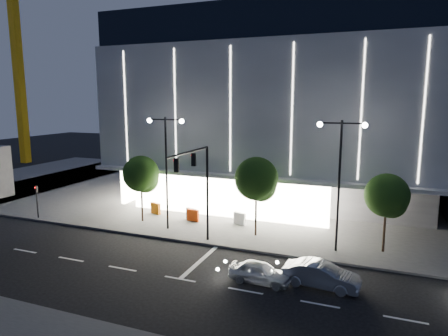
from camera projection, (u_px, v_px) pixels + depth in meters
ground at (163, 264)px, 25.30m from camera, size 160.00×160.00×0.00m
sidewalk_museum at (307, 190)px, 45.52m from camera, size 70.00×40.00×0.15m
museum at (289, 109)px, 43.13m from camera, size 30.00×25.80×18.00m
traffic_mast at (199, 178)px, 27.15m from camera, size 0.33×5.89×7.07m
street_lamp_west at (166, 156)px, 30.87m from camera, size 3.16×0.36×9.00m
street_lamp_east at (340, 167)px, 26.21m from camera, size 3.16×0.36×9.00m
ped_signal_far at (37, 198)px, 34.49m from camera, size 0.22×0.24×3.00m
tower_crane at (20, 33)px, 62.20m from camera, size 32.00×2.00×28.50m
tree_left at (141, 176)px, 33.20m from camera, size 3.02×3.02×5.72m
tree_mid at (257, 181)px, 29.56m from camera, size 3.25×3.25×6.15m
tree_right at (387, 198)px, 26.41m from camera, size 2.91×2.91×5.51m
car_lead at (260, 272)px, 22.68m from camera, size 3.67×1.63×1.23m
car_second at (321, 275)px, 22.14m from camera, size 4.32×1.82×1.39m
barrier_a at (156, 208)px, 35.86m from camera, size 1.12×0.62×1.00m
barrier_b at (192, 214)px, 34.07m from camera, size 1.12×0.59×1.00m
barrier_c at (193, 215)px, 33.71m from camera, size 1.12×0.40×1.00m
barrier_d at (240, 219)px, 32.77m from camera, size 1.12×0.61×1.00m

